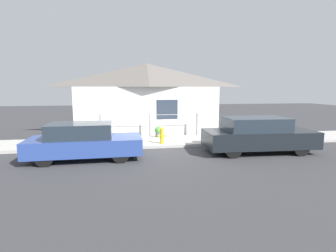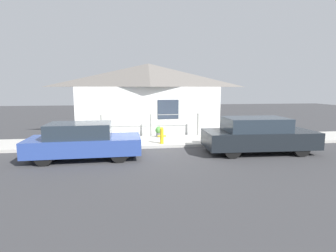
{
  "view_description": "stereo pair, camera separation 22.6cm",
  "coord_description": "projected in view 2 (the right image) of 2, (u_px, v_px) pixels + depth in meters",
  "views": [
    {
      "loc": [
        -1.15,
        -10.7,
        2.5
      ],
      "look_at": [
        0.6,
        0.3,
        0.9
      ],
      "focal_mm": 28.0,
      "sensor_mm": 36.0,
      "label": 1
    },
    {
      "loc": [
        -0.93,
        -10.73,
        2.5
      ],
      "look_at": [
        0.6,
        0.3,
        0.9
      ],
      "focal_mm": 28.0,
      "sensor_mm": 36.0,
      "label": 2
    }
  ],
  "objects": [
    {
      "name": "ground_plane",
      "position": [
        155.0,
        148.0,
        11.0
      ],
      "size": [
        60.0,
        60.0,
        0.0
      ],
      "primitive_type": "plane",
      "color": "#38383A"
    },
    {
      "name": "sidewalk",
      "position": [
        153.0,
        142.0,
        12.12
      ],
      "size": [
        24.0,
        2.3,
        0.13
      ],
      "color": "#B2AFA8",
      "rests_on": "ground_plane"
    },
    {
      "name": "car_right",
      "position": [
        258.0,
        135.0,
        10.2
      ],
      "size": [
        4.3,
        1.88,
        1.39
      ],
      "rotation": [
        0.0,
        0.0,
        -0.04
      ],
      "color": "black",
      "rests_on": "ground_plane"
    },
    {
      "name": "fence",
      "position": [
        151.0,
        124.0,
        13.0
      ],
      "size": [
        4.9,
        0.1,
        1.13
      ],
      "color": "#999993",
      "rests_on": "sidewalk"
    },
    {
      "name": "house",
      "position": [
        149.0,
        79.0,
        14.24
      ],
      "size": [
        7.93,
        2.23,
        3.85
      ],
      "color": "white",
      "rests_on": "ground_plane"
    },
    {
      "name": "potted_plant_by_fence",
      "position": [
        105.0,
        133.0,
        12.0
      ],
      "size": [
        0.5,
        0.5,
        0.63
      ],
      "color": "#9E5638",
      "rests_on": "sidewalk"
    },
    {
      "name": "car_left",
      "position": [
        84.0,
        141.0,
        9.31
      ],
      "size": [
        3.95,
        1.74,
        1.3
      ],
      "rotation": [
        0.0,
        0.0,
        0.03
      ],
      "color": "#2D4793",
      "rests_on": "ground_plane"
    },
    {
      "name": "fire_hydrant",
      "position": [
        162.0,
        135.0,
        11.29
      ],
      "size": [
        0.36,
        0.16,
        0.73
      ],
      "color": "yellow",
      "rests_on": "sidewalk"
    },
    {
      "name": "potted_plant_near_hydrant",
      "position": [
        159.0,
        131.0,
        12.91
      ],
      "size": [
        0.36,
        0.36,
        0.52
      ],
      "color": "slate",
      "rests_on": "sidewalk"
    }
  ]
}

